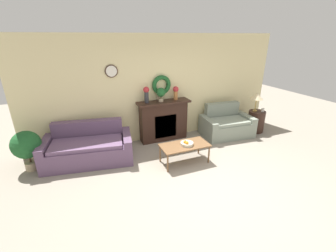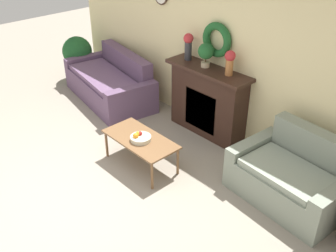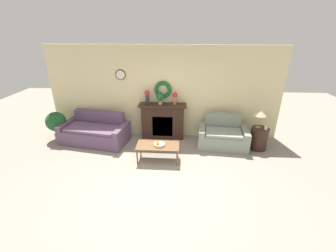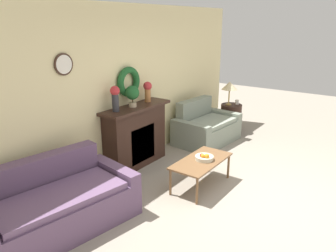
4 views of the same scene
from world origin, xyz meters
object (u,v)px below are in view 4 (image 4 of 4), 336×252
Objects in this scene: side_table_by_loveseat at (231,118)px; mug at (237,102)px; fireplace at (136,136)px; vase_on_mantel_right at (148,90)px; couch_left at (55,206)px; loveseat_right at (206,128)px; potted_plant_on_mantel at (132,94)px; fruit_bowl at (204,157)px; coffee_table at (201,163)px; table_lamp at (230,86)px; vase_on_mantel_left at (115,97)px.

mug is (0.11, -0.08, 0.36)m from side_table_by_loveseat.
fireplace is 0.82m from vase_on_mantel_right.
couch_left is at bearing -169.95° from vase_on_mantel_right.
loveseat_right is 14.48× the size of mug.
fireplace is 3.93× the size of vase_on_mantel_right.
couch_left is 2.17m from potted_plant_on_mantel.
coffee_table is at bearing 139.17° from fruit_bowl.
vase_on_mantel_left is (-3.09, 0.47, 0.27)m from table_lamp.
side_table_by_loveseat is at bearing 16.24° from coffee_table.
fruit_bowl is at bearing -70.85° from vase_on_mantel_left.
vase_on_mantel_left is (-0.44, 0.01, 0.77)m from fireplace.
potted_plant_on_mantel is (-0.42, -0.02, 0.01)m from vase_on_mantel_right.
table_lamp reaches higher than loveseat_right.
vase_on_mantel_left is (-3.15, 0.52, 1.00)m from side_table_by_loveseat.
couch_left reaches higher than fruit_bowl.
couch_left is 2.19m from fruit_bowl.
fireplace reaches higher than couch_left.
loveseat_right is at bearing 169.66° from mug.
vase_on_mantel_right is at bearing 74.53° from coffee_table.
coffee_table is at bearing -90.56° from fireplace.
table_lamp is 3.14m from vase_on_mantel_left.
potted_plant_on_mantel is at bearing 92.59° from coffee_table.
side_table_by_loveseat is 1.75× the size of vase_on_mantel_right.
side_table_by_loveseat is at bearing -9.34° from vase_on_mantel_left.
mug is (2.83, 0.71, 0.28)m from coffee_table.
couch_left is at bearing -168.36° from potted_plant_on_mantel.
potted_plant_on_mantel reaches higher than mug.
loveseat_right is (3.70, 0.00, -0.00)m from couch_left.
fruit_bowl is at bearing -89.08° from fireplace.
vase_on_mantel_left is at bearing 171.34° from table_lamp.
vase_on_mantel_left reaches higher than fireplace.
side_table_by_loveseat is 0.74m from table_lamp.
side_table_by_loveseat is at bearing -12.40° from vase_on_mantel_right.
couch_left is at bearing 177.70° from mug.
fruit_bowl is at bearing -146.61° from loveseat_right.
vase_on_mantel_right reaches higher than side_table_by_loveseat.
fireplace is at bearing 171.88° from loveseat_right.
loveseat_right is (1.74, -0.40, -0.24)m from fireplace.
couch_left is 4.98× the size of vase_on_mantel_left.
side_table_by_loveseat is at bearing -1.87° from loveseat_right.
fruit_bowl is 2.82× the size of mug.
table_lamp is 1.30× the size of vase_on_mantel_left.
fruit_bowl is 2.81m from side_table_by_loveseat.
potted_plant_on_mantel is at bearing 169.83° from side_table_by_loveseat.
side_table_by_loveseat is at bearing -10.73° from fireplace.
vase_on_mantel_right is at bearing 76.23° from fruit_bowl.
fireplace is 0.97× the size of loveseat_right.
side_table_by_loveseat reaches higher than coffee_table.
loveseat_right is 0.97m from side_table_by_loveseat.
coffee_table is at bearing -163.76° from side_table_by_loveseat.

